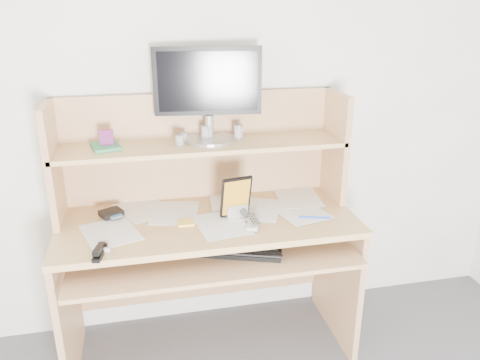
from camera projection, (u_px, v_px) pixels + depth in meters
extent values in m
cube|color=white|center=(196.00, 101.00, 2.34)|extent=(3.60, 0.04, 2.50)
cube|color=tan|center=(209.00, 221.00, 2.23)|extent=(1.40, 0.60, 0.03)
cube|color=tan|center=(68.00, 306.00, 2.22)|extent=(0.03, 0.56, 0.72)
cube|color=tan|center=(337.00, 273.00, 2.50)|extent=(0.03, 0.56, 0.72)
cube|color=tan|center=(203.00, 264.00, 2.63)|extent=(1.34, 0.02, 0.41)
cube|color=tan|center=(213.00, 251.00, 2.15)|extent=(1.28, 0.55, 0.02)
cube|color=tan|center=(199.00, 146.00, 2.39)|extent=(1.40, 0.02, 0.55)
cube|color=tan|center=(53.00, 164.00, 2.13)|extent=(0.03, 0.30, 0.55)
cube|color=tan|center=(335.00, 146.00, 2.40)|extent=(0.03, 0.30, 0.55)
cube|color=tan|center=(202.00, 145.00, 2.25)|extent=(1.38, 0.30, 0.02)
cube|color=silver|center=(208.00, 218.00, 2.22)|extent=(1.32, 0.54, 0.01)
cube|color=black|center=(236.00, 250.00, 2.12)|extent=(0.44, 0.28, 0.02)
cube|color=black|center=(236.00, 247.00, 2.12)|extent=(0.41, 0.26, 0.01)
cube|color=#A0A19B|center=(253.00, 221.00, 2.16)|extent=(0.10, 0.18, 0.02)
cube|color=#ACACAE|center=(104.00, 246.00, 1.94)|extent=(0.05, 0.08, 0.02)
cube|color=black|center=(99.00, 251.00, 1.88)|extent=(0.05, 0.12, 0.04)
cube|color=black|center=(111.00, 213.00, 2.24)|extent=(0.12, 0.12, 0.03)
cube|color=gold|center=(186.00, 223.00, 2.17)|extent=(0.07, 0.07, 0.01)
cube|color=#B6B5B8|center=(237.00, 211.00, 2.22)|extent=(0.10, 0.05, 0.06)
cube|color=black|center=(236.00, 197.00, 2.20)|extent=(0.15, 0.04, 0.20)
cylinder|color=blue|center=(315.00, 217.00, 2.22)|extent=(0.15, 0.05, 0.01)
cube|color=maroon|center=(107.00, 139.00, 2.15)|extent=(0.06, 0.02, 0.09)
cube|color=#2E7440|center=(106.00, 146.00, 2.16)|extent=(0.15, 0.19, 0.02)
cylinder|color=black|center=(180.00, 140.00, 2.19)|extent=(0.05, 0.05, 0.05)
cylinder|color=white|center=(238.00, 132.00, 2.30)|extent=(0.06, 0.06, 0.07)
cylinder|color=black|center=(184.00, 138.00, 2.25)|extent=(0.04, 0.04, 0.05)
cylinder|color=white|center=(205.00, 133.00, 2.27)|extent=(0.05, 0.05, 0.08)
cylinder|color=#AAAAAF|center=(210.00, 139.00, 2.28)|extent=(0.26, 0.26, 0.02)
cylinder|color=#AAAAAF|center=(209.00, 126.00, 2.27)|extent=(0.04, 0.04, 0.11)
cube|color=black|center=(208.00, 81.00, 2.21)|extent=(0.51, 0.09, 0.32)
cube|color=black|center=(208.00, 82.00, 2.20)|extent=(0.47, 0.06, 0.28)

